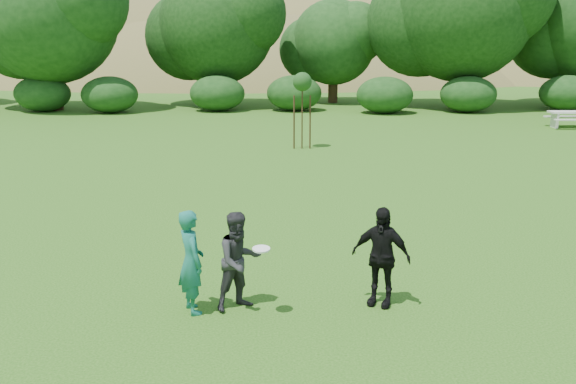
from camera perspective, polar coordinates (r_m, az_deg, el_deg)
name	(u,v)px	position (r m, az deg, el deg)	size (l,w,h in m)	color
ground	(289,303)	(10.48, 0.10, -9.82)	(120.00, 120.00, 0.00)	#19470C
player_teal	(191,262)	(9.99, -8.60, -6.14)	(0.60, 0.39, 1.64)	#166557
player_grey	(239,261)	(10.04, -4.36, -6.12)	(0.76, 0.59, 1.57)	#2A2A2D
player_black	(381,256)	(10.24, 8.25, -5.68)	(0.95, 0.39, 1.62)	black
frisbee	(261,249)	(9.60, -2.40, -5.08)	(0.27, 0.27, 0.05)	white
sapling	(302,84)	(23.98, 1.28, 9.59)	(0.70, 0.70, 2.85)	#3C2617
picnic_table	(569,117)	(32.37, 23.71, 6.16)	(1.80, 1.48, 0.76)	beige
hillside	(280,168)	(79.71, -0.70, 2.16)	(150.00, 72.00, 52.00)	olive
tree_row	(341,22)	(38.43, 4.73, 14.82)	(53.92, 10.38, 9.62)	#3A2616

